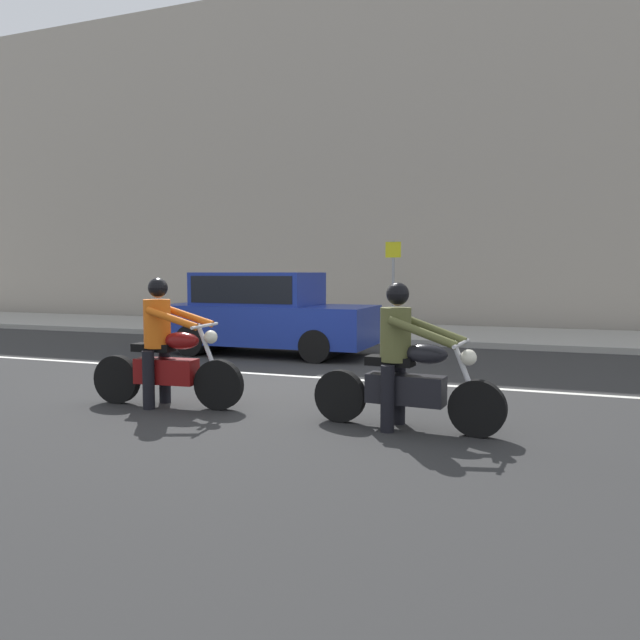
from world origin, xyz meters
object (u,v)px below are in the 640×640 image
(motorcycle_with_rider_orange_stripe, at_px, (165,354))
(street_sign_post, at_px, (393,275))
(motorcycle_with_rider_olive, at_px, (405,370))
(parked_sedan_cobalt_blue, at_px, (264,313))

(motorcycle_with_rider_orange_stripe, bearing_deg, street_sign_post, 87.72)
(motorcycle_with_rider_olive, xyz_separation_m, street_sign_post, (-2.71, 10.43, 0.99))
(motorcycle_with_rider_olive, distance_m, street_sign_post, 10.82)
(motorcycle_with_rider_olive, distance_m, parked_sedan_cobalt_blue, 6.56)
(motorcycle_with_rider_olive, bearing_deg, parked_sedan_cobalt_blue, 129.27)
(motorcycle_with_rider_olive, distance_m, motorcycle_with_rider_orange_stripe, 3.13)
(parked_sedan_cobalt_blue, xyz_separation_m, street_sign_post, (1.44, 5.35, 0.76))
(motorcycle_with_rider_orange_stripe, relative_size, street_sign_post, 0.85)
(motorcycle_with_rider_orange_stripe, xyz_separation_m, parked_sedan_cobalt_blue, (-1.02, 5.03, 0.21))
(parked_sedan_cobalt_blue, distance_m, street_sign_post, 5.59)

